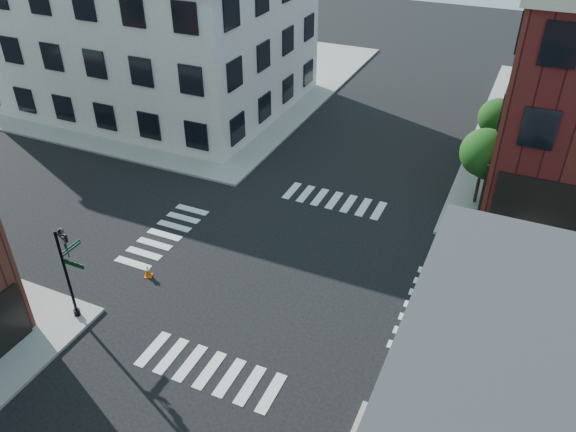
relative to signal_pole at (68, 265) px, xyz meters
The scene contains 7 objects.
ground 9.90m from the signal_pole, 44.81° to the left, with size 120.00×120.00×0.00m, color black.
sidewalk_nw 31.27m from the signal_pole, 117.29° to the left, with size 30.00×30.00×0.15m, color gray.
building_nw 25.92m from the signal_pole, 118.43° to the left, with size 22.00×16.00×11.00m, color beige.
tree_near 21.94m from the signal_pole, 49.38° to the left, with size 2.69×2.69×4.49m.
tree_far 26.78m from the signal_pole, 57.77° to the left, with size 2.43×2.43×4.07m.
signal_pole is the anchor object (origin of this frame).
traffic_cone 4.43m from the signal_pole, 73.64° to the left, with size 0.48×0.48×0.67m.
Camera 1 is at (9.07, -19.50, 17.21)m, focal length 35.00 mm.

